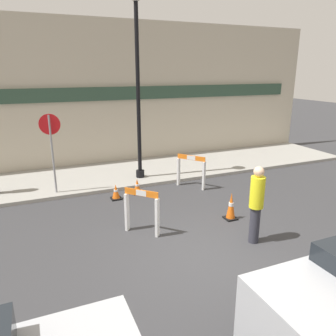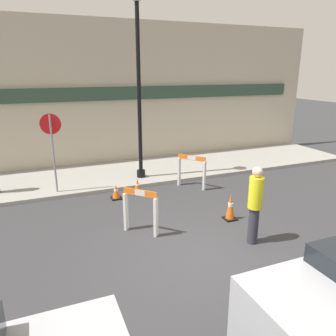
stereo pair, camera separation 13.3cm
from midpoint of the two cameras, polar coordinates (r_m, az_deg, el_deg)
name	(u,v)px [view 2 (the right image)]	position (r m, az deg, el deg)	size (l,w,h in m)	color
ground_plane	(210,258)	(6.96, 7.91, -15.29)	(60.00, 60.00, 0.00)	#38383A
sidewalk_slab	(129,173)	(12.09, -6.52, -0.79)	(18.00, 3.13, 0.11)	#9E9B93
storefront_facade	(115,95)	(13.16, -8.93, 12.53)	(18.00, 0.22, 5.50)	#BCB29E
streetlamp_post	(138,62)	(10.83, -4.83, 17.85)	(0.44, 0.44, 5.96)	black
stop_sign	(52,141)	(10.12, -19.18, 4.52)	(0.59, 0.16, 2.37)	gray
barricade_0	(192,170)	(10.54, 4.49, -0.34)	(0.69, 0.85, 1.07)	white
barricade_1	(140,210)	(7.61, -4.32, -7.29)	(0.68, 0.70, 1.08)	white
traffic_cone_0	(116,192)	(9.80, -8.65, -4.13)	(0.30, 0.30, 0.45)	black
traffic_cone_1	(230,207)	(8.51, 11.27, -6.66)	(0.30, 0.30, 0.71)	black
traffic_cone_2	(137,186)	(10.14, -4.96, -3.20)	(0.30, 0.30, 0.48)	black
person_worker	(255,202)	(7.29, 15.44, -5.78)	(0.39, 0.39, 1.75)	#33333D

